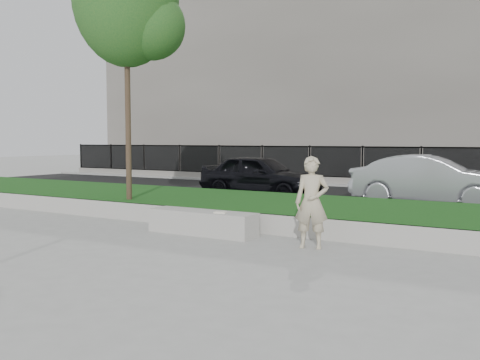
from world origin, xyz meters
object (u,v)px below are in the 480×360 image
Objects in this scene: stone_bench at (202,222)px; young_tree at (130,2)px; book at (220,212)px; car_dark at (260,175)px; car_silver at (430,180)px; man at (312,202)px.

young_tree is at bearing 156.91° from stone_bench.
stone_bench is at bearing 155.22° from book.
car_silver is (5.10, 0.46, 0.02)m from car_dark.
stone_bench is at bearing 161.24° from man.
man reaches higher than car_silver.
book is at bearing -154.80° from car_dark.
young_tree is 6.76m from car_dark.
book reaches higher than stone_bench.
young_tree reaches higher than man.
car_silver is (2.45, 6.88, 0.26)m from book.
young_tree is at bearing 174.60° from car_dark.
car_dark is 0.94× the size of car_silver.
car_silver is (5.83, 5.55, -4.36)m from young_tree.
book is at bearing 162.94° from man.
stone_bench is 1.43× the size of man.
car_dark is (0.73, 5.10, -4.38)m from young_tree.
car_silver is at bearing 66.65° from stone_bench.
car_silver reaches higher than car_dark.
car_dark is at bearing 97.90° from book.
car_dark is (-2.17, 6.33, 0.48)m from stone_bench.
young_tree is 9.16m from car_silver.
young_tree is at bearing 150.12° from man.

